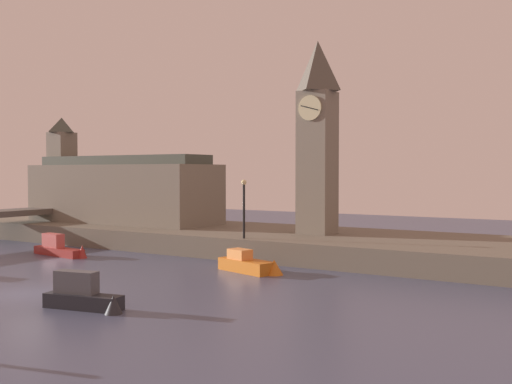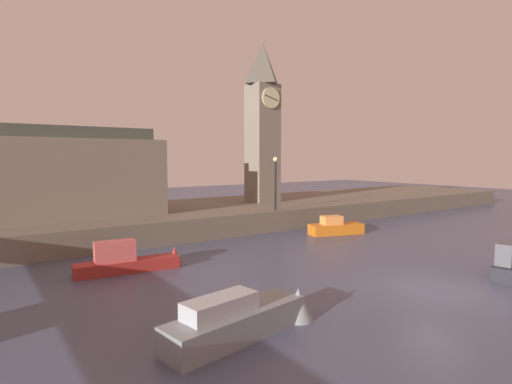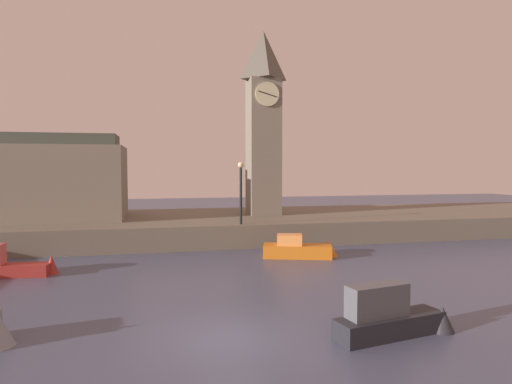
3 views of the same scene
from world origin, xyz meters
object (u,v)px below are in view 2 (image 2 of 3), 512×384
object	(u,v)px
clock_tower	(263,120)
boat_dinghy_red	(134,261)
boat_patrol_orange	(340,227)
parliament_hall	(2,174)
streetlamp	(275,177)
boat_cruiser_grey	(248,317)

from	to	relation	value
clock_tower	boat_dinghy_red	xyz separation A→B (m)	(-14.95, -10.28, -8.19)
boat_dinghy_red	boat_patrol_orange	bearing A→B (deg)	4.31
parliament_hall	boat_patrol_orange	size ratio (longest dim) A/B	3.87
parliament_hall	streetlamp	world-z (taller)	parliament_hall
clock_tower	boat_patrol_orange	distance (m)	12.28
streetlamp	boat_cruiser_grey	world-z (taller)	streetlamp
clock_tower	streetlamp	distance (m)	7.71
parliament_hall	boat_patrol_orange	world-z (taller)	parliament_hall
clock_tower	boat_dinghy_red	world-z (taller)	clock_tower
clock_tower	boat_patrol_orange	world-z (taller)	clock_tower
clock_tower	boat_patrol_orange	size ratio (longest dim) A/B	2.98
parliament_hall	streetlamp	size ratio (longest dim) A/B	4.57
streetlamp	boat_dinghy_red	world-z (taller)	streetlamp
boat_dinghy_red	streetlamp	bearing A→B (deg)	21.63
parliament_hall	boat_cruiser_grey	bearing A→B (deg)	-75.09
parliament_hall	streetlamp	distance (m)	17.70
parliament_hall	streetlamp	bearing A→B (deg)	-18.16
parliament_hall	streetlamp	xyz separation A→B (m)	(16.82, -5.51, -0.46)
clock_tower	boat_patrol_orange	bearing A→B (deg)	-88.95
boat_cruiser_grey	parliament_hall	bearing A→B (deg)	104.91
boat_dinghy_red	boat_cruiser_grey	world-z (taller)	boat_dinghy_red
boat_cruiser_grey	clock_tower	bearing A→B (deg)	53.12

